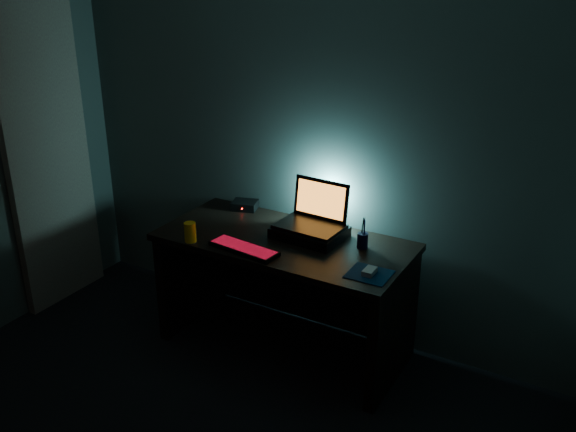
{
  "coord_description": "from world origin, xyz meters",
  "views": [
    {
      "loc": [
        1.72,
        -1.34,
        2.33
      ],
      "look_at": [
        0.06,
        1.57,
        0.93
      ],
      "focal_mm": 40.0,
      "sensor_mm": 36.0,
      "label": 1
    }
  ],
  "objects_px": {
    "laptop": "(314,215)",
    "keyboard": "(244,248)",
    "mouse": "(370,271)",
    "pen_cup": "(363,241)",
    "router": "(245,205)",
    "juice_glass": "(190,232)"
  },
  "relations": [
    {
      "from": "laptop",
      "to": "keyboard",
      "type": "bearing_deg",
      "value": -117.67
    },
    {
      "from": "pen_cup",
      "to": "router",
      "type": "relative_size",
      "value": 0.47
    },
    {
      "from": "laptop",
      "to": "pen_cup",
      "type": "bearing_deg",
      "value": -2.61
    },
    {
      "from": "mouse",
      "to": "keyboard",
      "type": "bearing_deg",
      "value": -173.82
    },
    {
      "from": "laptop",
      "to": "keyboard",
      "type": "relative_size",
      "value": 0.91
    },
    {
      "from": "mouse",
      "to": "pen_cup",
      "type": "bearing_deg",
      "value": 119.73
    },
    {
      "from": "mouse",
      "to": "juice_glass",
      "type": "bearing_deg",
      "value": -173.21
    },
    {
      "from": "laptop",
      "to": "mouse",
      "type": "height_order",
      "value": "laptop"
    },
    {
      "from": "keyboard",
      "to": "router",
      "type": "bearing_deg",
      "value": 129.53
    },
    {
      "from": "juice_glass",
      "to": "laptop",
      "type": "bearing_deg",
      "value": 38.15
    },
    {
      "from": "laptop",
      "to": "mouse",
      "type": "distance_m",
      "value": 0.59
    },
    {
      "from": "laptop",
      "to": "pen_cup",
      "type": "relative_size",
      "value": 4.42
    },
    {
      "from": "laptop",
      "to": "keyboard",
      "type": "xyz_separation_m",
      "value": [
        -0.24,
        -0.4,
        -0.11
      ]
    },
    {
      "from": "keyboard",
      "to": "mouse",
      "type": "xyz_separation_m",
      "value": [
        0.73,
        0.09,
        0.0
      ]
    },
    {
      "from": "pen_cup",
      "to": "laptop",
      "type": "bearing_deg",
      "value": 174.39
    },
    {
      "from": "keyboard",
      "to": "pen_cup",
      "type": "bearing_deg",
      "value": 39.67
    },
    {
      "from": "laptop",
      "to": "mouse",
      "type": "xyz_separation_m",
      "value": [
        0.49,
        -0.31,
        -0.1
      ]
    },
    {
      "from": "laptop",
      "to": "router",
      "type": "xyz_separation_m",
      "value": [
        -0.58,
        0.13,
        -0.09
      ]
    },
    {
      "from": "pen_cup",
      "to": "router",
      "type": "xyz_separation_m",
      "value": [
        -0.91,
        0.16,
        -0.02
      ]
    },
    {
      "from": "pen_cup",
      "to": "router",
      "type": "distance_m",
      "value": 0.92
    },
    {
      "from": "pen_cup",
      "to": "juice_glass",
      "type": "height_order",
      "value": "juice_glass"
    },
    {
      "from": "keyboard",
      "to": "juice_glass",
      "type": "bearing_deg",
      "value": -164.71
    }
  ]
}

